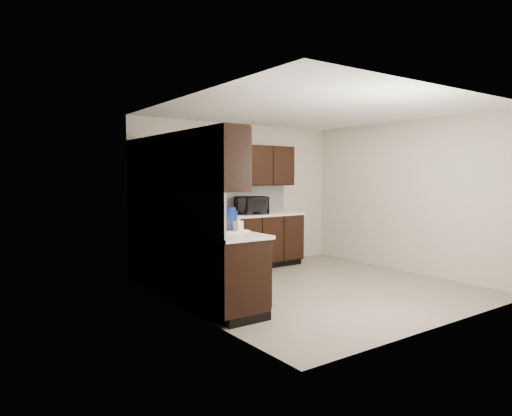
{
  "coord_description": "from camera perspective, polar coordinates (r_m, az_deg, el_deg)",
  "views": [
    {
      "loc": [
        -4.39,
        -4.72,
        1.59
      ],
      "look_at": [
        -0.62,
        0.6,
        1.13
      ],
      "focal_mm": 32.0,
      "sensor_mm": 36.0,
      "label": 1
    }
  ],
  "objects": [
    {
      "name": "teal_tumbler",
      "position": [
        6.75,
        -9.71,
        -0.65
      ],
      "size": [
        0.12,
        0.12,
        0.21
      ],
      "primitive_type": "cylinder",
      "rotation": [
        0.0,
        0.0,
        0.26
      ],
      "color": "#0D8C96",
      "rests_on": "countertop"
    },
    {
      "name": "ceiling",
      "position": [
        6.51,
        7.66,
        12.04
      ],
      "size": [
        4.0,
        4.0,
        0.0
      ],
      "primitive_type": "plane",
      "rotation": [
        3.14,
        0.0,
        0.0
      ],
      "color": "white",
      "rests_on": "wall_back"
    },
    {
      "name": "microwave",
      "position": [
        7.78,
        -0.6,
        0.34
      ],
      "size": [
        0.63,
        0.53,
        0.3
      ],
      "primitive_type": "imported",
      "rotation": [
        0.0,
        0.0,
        -0.35
      ],
      "color": "black",
      "rests_on": "countertop"
    },
    {
      "name": "blue_pitcher",
      "position": [
        5.36,
        -3.55,
        -1.42
      ],
      "size": [
        0.25,
        0.25,
        0.28
      ],
      "primitive_type": "cylinder",
      "rotation": [
        0.0,
        0.0,
        0.41
      ],
      "color": "navy",
      "rests_on": "countertop"
    },
    {
      "name": "floor",
      "position": [
        6.64,
        7.46,
        -9.85
      ],
      "size": [
        4.0,
        4.0,
        0.0
      ],
      "primitive_type": "plane",
      "color": "gray",
      "rests_on": "ground"
    },
    {
      "name": "wall_right",
      "position": [
        7.95,
        18.19,
        1.38
      ],
      "size": [
        0.02,
        4.0,
        2.5
      ],
      "primitive_type": "cube",
      "color": "#BCB2A0",
      "rests_on": "floor"
    },
    {
      "name": "toaster_oven",
      "position": [
        7.2,
        -9.9,
        -0.39
      ],
      "size": [
        0.37,
        0.31,
        0.2
      ],
      "primitive_type": "cube",
      "rotation": [
        0.0,
        0.0,
        0.25
      ],
      "color": "#ABABAD",
      "rests_on": "countertop"
    },
    {
      "name": "paper_towel_roll",
      "position": [
        6.73,
        -10.09,
        -0.39
      ],
      "size": [
        0.14,
        0.14,
        0.28
      ],
      "primitive_type": "cylinder",
      "rotation": [
        0.0,
        0.0,
        -0.13
      ],
      "color": "white",
      "rests_on": "countertop"
    },
    {
      "name": "sink",
      "position": [
        5.48,
        -5.41,
        -3.41
      ],
      "size": [
        0.54,
        0.82,
        0.42
      ],
      "color": "beige",
      "rests_on": "countertop"
    },
    {
      "name": "wall_front",
      "position": [
        5.17,
        22.8,
        -0.03
      ],
      "size": [
        4.0,
        0.02,
        2.5
      ],
      "primitive_type": "cube",
      "color": "#BCB2A0",
      "rests_on": "floor"
    },
    {
      "name": "upper_cabinets",
      "position": [
        6.78,
        -6.35,
        5.54
      ],
      "size": [
        3.0,
        2.8,
        0.7
      ],
      "color": "black",
      "rests_on": "wall_back"
    },
    {
      "name": "storage_bin",
      "position": [
        6.68,
        -11.13,
        -0.78
      ],
      "size": [
        0.51,
        0.38,
        0.2
      ],
      "primitive_type": "cube",
      "rotation": [
        0.0,
        0.0,
        0.01
      ],
      "color": "silver",
      "rests_on": "countertop"
    },
    {
      "name": "wall_back",
      "position": [
        8.03,
        -2.19,
        1.6
      ],
      "size": [
        4.0,
        0.02,
        2.5
      ],
      "primitive_type": "cube",
      "color": "#BCB2A0",
      "rests_on": "floor"
    },
    {
      "name": "dishwasher",
      "position": [
        7.23,
        -4.27,
        -4.27
      ],
      "size": [
        0.58,
        0.04,
        0.78
      ],
      "color": "beige",
      "rests_on": "lower_cabinets"
    },
    {
      "name": "countertop",
      "position": [
        6.77,
        -5.21,
        -1.66
      ],
      "size": [
        3.03,
        2.83,
        0.04
      ],
      "color": "silver",
      "rests_on": "lower_cabinets"
    },
    {
      "name": "backsplash",
      "position": [
        6.83,
        -7.63,
        0.56
      ],
      "size": [
        3.0,
        2.8,
        0.48
      ],
      "color": "silver",
      "rests_on": "countertop"
    },
    {
      "name": "soap_bottle_a",
      "position": [
        5.27,
        -2.26,
        -1.98
      ],
      "size": [
        0.1,
        0.11,
        0.19
      ],
      "primitive_type": "imported",
      "rotation": [
        0.0,
        0.0,
        0.22
      ],
      "color": "gray",
      "rests_on": "countertop"
    },
    {
      "name": "wall_left",
      "position": [
        5.3,
        -8.49,
        0.33
      ],
      "size": [
        0.02,
        4.0,
        2.5
      ],
      "primitive_type": "cube",
      "color": "#BCB2A0",
      "rests_on": "floor"
    },
    {
      "name": "lower_cabinets",
      "position": [
        6.84,
        -5.17,
        -5.88
      ],
      "size": [
        3.0,
        2.8,
        0.9
      ],
      "color": "black",
      "rests_on": "floor"
    },
    {
      "name": "soap_bottle_b",
      "position": [
        5.17,
        -4.67,
        -1.96
      ],
      "size": [
        0.09,
        0.09,
        0.22
      ],
      "primitive_type": "imported",
      "rotation": [
        0.0,
        0.0,
        0.09
      ],
      "color": "gray",
      "rests_on": "countertop"
    }
  ]
}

